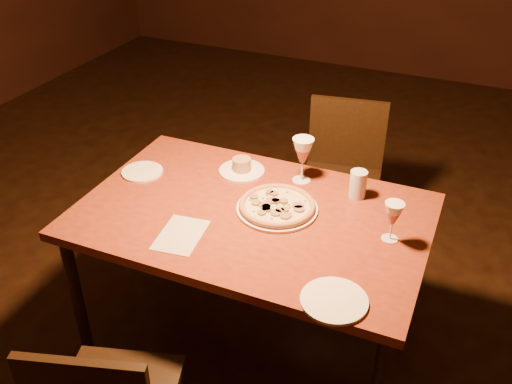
% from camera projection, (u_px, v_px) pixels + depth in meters
% --- Properties ---
extents(floor, '(7.00, 7.00, 0.00)m').
position_uv_depth(floor, '(251.00, 295.00, 2.95)').
color(floor, '#311D10').
rests_on(floor, ground).
extents(dining_table, '(1.39, 0.90, 0.74)m').
position_uv_depth(dining_table, '(252.00, 226.00, 2.31)').
color(dining_table, maroon).
rests_on(dining_table, floor).
extents(chair_far, '(0.47, 0.47, 0.85)m').
position_uv_depth(chair_far, '(342.00, 172.00, 3.06)').
color(chair_far, black).
rests_on(chair_far, floor).
extents(pizza_plate, '(0.33, 0.33, 0.04)m').
position_uv_depth(pizza_plate, '(277.00, 206.00, 2.28)').
color(pizza_plate, white).
rests_on(pizza_plate, dining_table).
extents(ramekin_saucer, '(0.20, 0.20, 0.06)m').
position_uv_depth(ramekin_saucer, '(242.00, 167.00, 2.54)').
color(ramekin_saucer, white).
rests_on(ramekin_saucer, dining_table).
extents(wine_glass_far, '(0.09, 0.09, 0.20)m').
position_uv_depth(wine_glass_far, '(302.00, 160.00, 2.43)').
color(wine_glass_far, '#A84D46').
rests_on(wine_glass_far, dining_table).
extents(wine_glass_right, '(0.07, 0.07, 0.16)m').
position_uv_depth(wine_glass_right, '(392.00, 222.00, 2.08)').
color(wine_glass_right, '#A84D46').
rests_on(wine_glass_right, dining_table).
extents(water_tumbler, '(0.07, 0.07, 0.12)m').
position_uv_depth(water_tumbler, '(358.00, 184.00, 2.34)').
color(water_tumbler, silver).
rests_on(water_tumbler, dining_table).
extents(side_plate_left, '(0.18, 0.18, 0.01)m').
position_uv_depth(side_plate_left, '(142.00, 172.00, 2.54)').
color(side_plate_left, white).
rests_on(side_plate_left, dining_table).
extents(side_plate_near, '(0.22, 0.22, 0.01)m').
position_uv_depth(side_plate_near, '(334.00, 300.00, 1.84)').
color(side_plate_near, white).
rests_on(side_plate_near, dining_table).
extents(menu_card, '(0.19, 0.25, 0.00)m').
position_uv_depth(menu_card, '(181.00, 235.00, 2.15)').
color(menu_card, beige).
rests_on(menu_card, dining_table).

